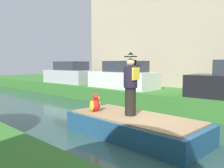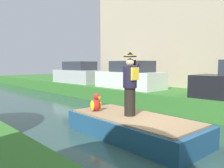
{
  "view_description": "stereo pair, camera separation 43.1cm",
  "coord_description": "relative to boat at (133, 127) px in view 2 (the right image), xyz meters",
  "views": [
    {
      "loc": [
        -5.2,
        -3.69,
        2.22
      ],
      "look_at": [
        -0.18,
        1.1,
        1.61
      ],
      "focal_mm": 36.87,
      "sensor_mm": 36.0,
      "label": 1
    },
    {
      "loc": [
        -4.9,
        -3.99,
        2.22
      ],
      "look_at": [
        -0.18,
        1.1,
        1.61
      ],
      "focal_mm": 36.87,
      "sensor_mm": 36.0,
      "label": 2
    }
  ],
  "objects": [
    {
      "name": "parked_car_white",
      "position": [
        4.46,
        4.28,
        1.1
      ],
      "size": [
        1.77,
        4.03,
        1.5
      ],
      "color": "white",
      "rests_on": "grass_bank_far"
    },
    {
      "name": "canal_water",
      "position": [
        0.0,
        -0.39,
        -0.35
      ],
      "size": [
        6.41,
        48.0,
        0.1
      ],
      "primitive_type": "cube",
      "color": "#2D4C47",
      "rests_on": "ground"
    },
    {
      "name": "parked_car_silver",
      "position": [
        4.46,
        9.26,
        1.1
      ],
      "size": [
        1.84,
        4.06,
        1.5
      ],
      "color": "#B7B7BC",
      "rests_on": "grass_bank_far"
    },
    {
      "name": "parrot_plush",
      "position": [
        -0.35,
        1.28,
        0.55
      ],
      "size": [
        0.36,
        0.34,
        0.57
      ],
      "color": "red",
      "rests_on": "boat"
    },
    {
      "name": "boat",
      "position": [
        0.0,
        0.0,
        0.0
      ],
      "size": [
        1.91,
        4.25,
        0.61
      ],
      "color": "#23517A",
      "rests_on": "canal_water"
    },
    {
      "name": "person_pirate",
      "position": [
        -0.02,
        0.11,
        1.23
      ],
      "size": [
        0.61,
        0.42,
        1.85
      ],
      "rotation": [
        0.0,
        0.0,
        -0.1
      ],
      "color": "black",
      "rests_on": "boat"
    },
    {
      "name": "ground_plane",
      "position": [
        0.0,
        -0.39,
        -0.4
      ],
      "size": [
        80.0,
        80.0,
        0.0
      ],
      "primitive_type": "plane",
      "color": "#4C4742"
    }
  ]
}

